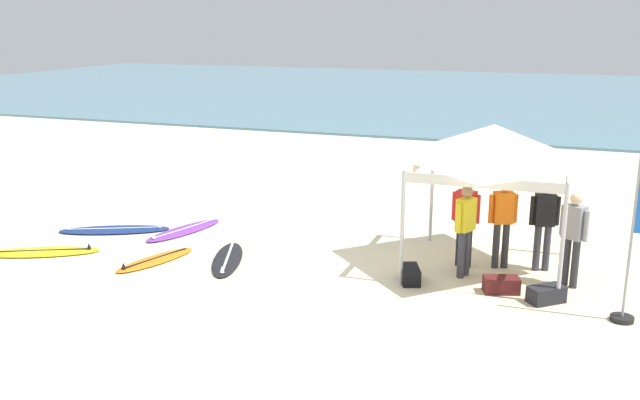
{
  "coord_description": "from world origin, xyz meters",
  "views": [
    {
      "loc": [
        4.35,
        -11.86,
        4.59
      ],
      "look_at": [
        -0.34,
        1.06,
        1.0
      ],
      "focal_mm": 39.06,
      "sensor_mm": 36.0,
      "label": 1
    }
  ],
  "objects_px": {
    "person_black": "(544,220)",
    "person_red": "(465,216)",
    "canopy_tent": "(493,144)",
    "surfboard_navy": "(115,230)",
    "gear_bag_near_tent": "(410,274)",
    "person_grey": "(573,233)",
    "gear_bag_by_pole": "(501,285)",
    "surfboard_yellow": "(41,252)",
    "surfboard_orange": "(155,260)",
    "person_yellow": "(465,225)",
    "person_orange": "(503,218)",
    "surfboard_black": "(228,259)",
    "gear_bag_on_sand": "(546,294)",
    "surfboard_purple": "(184,230)"
  },
  "relations": [
    {
      "from": "person_yellow",
      "to": "gear_bag_on_sand",
      "type": "height_order",
      "value": "person_yellow"
    },
    {
      "from": "person_red",
      "to": "gear_bag_on_sand",
      "type": "relative_size",
      "value": 2.85
    },
    {
      "from": "surfboard_navy",
      "to": "gear_bag_near_tent",
      "type": "distance_m",
      "value": 6.91
    },
    {
      "from": "surfboard_orange",
      "to": "person_yellow",
      "type": "distance_m",
      "value": 5.97
    },
    {
      "from": "person_grey",
      "to": "person_yellow",
      "type": "xyz_separation_m",
      "value": [
        -1.84,
        -0.15,
        0.0
      ]
    },
    {
      "from": "person_grey",
      "to": "gear_bag_by_pole",
      "type": "xyz_separation_m",
      "value": [
        -1.1,
        -0.72,
        -0.85
      ]
    },
    {
      "from": "person_orange",
      "to": "person_red",
      "type": "height_order",
      "value": "same"
    },
    {
      "from": "surfboard_black",
      "to": "person_orange",
      "type": "bearing_deg",
      "value": 15.97
    },
    {
      "from": "surfboard_black",
      "to": "person_red",
      "type": "bearing_deg",
      "value": 16.43
    },
    {
      "from": "canopy_tent",
      "to": "surfboard_yellow",
      "type": "distance_m",
      "value": 9.13
    },
    {
      "from": "surfboard_black",
      "to": "gear_bag_by_pole",
      "type": "height_order",
      "value": "gear_bag_by_pole"
    },
    {
      "from": "canopy_tent",
      "to": "person_orange",
      "type": "xyz_separation_m",
      "value": [
        0.24,
        0.14,
        -1.4
      ]
    },
    {
      "from": "gear_bag_on_sand",
      "to": "surfboard_yellow",
      "type": "bearing_deg",
      "value": -174.85
    },
    {
      "from": "canopy_tent",
      "to": "person_grey",
      "type": "height_order",
      "value": "canopy_tent"
    },
    {
      "from": "surfboard_navy",
      "to": "person_orange",
      "type": "distance_m",
      "value": 8.38
    },
    {
      "from": "canopy_tent",
      "to": "surfboard_purple",
      "type": "bearing_deg",
      "value": 179.27
    },
    {
      "from": "person_black",
      "to": "person_orange",
      "type": "relative_size",
      "value": 1.0
    },
    {
      "from": "canopy_tent",
      "to": "person_red",
      "type": "height_order",
      "value": "canopy_tent"
    },
    {
      "from": "surfboard_navy",
      "to": "gear_bag_near_tent",
      "type": "height_order",
      "value": "gear_bag_near_tent"
    },
    {
      "from": "person_black",
      "to": "gear_bag_near_tent",
      "type": "height_order",
      "value": "person_black"
    },
    {
      "from": "canopy_tent",
      "to": "surfboard_navy",
      "type": "xyz_separation_m",
      "value": [
        -8.07,
        -0.4,
        -2.35
      ]
    },
    {
      "from": "person_black",
      "to": "person_orange",
      "type": "height_order",
      "value": "same"
    },
    {
      "from": "canopy_tent",
      "to": "surfboard_purple",
      "type": "distance_m",
      "value": 7.01
    },
    {
      "from": "person_black",
      "to": "gear_bag_near_tent",
      "type": "bearing_deg",
      "value": -146.65
    },
    {
      "from": "canopy_tent",
      "to": "surfboard_navy",
      "type": "height_order",
      "value": "canopy_tent"
    },
    {
      "from": "surfboard_yellow",
      "to": "surfboard_orange",
      "type": "xyz_separation_m",
      "value": [
        2.44,
        0.37,
        0.0
      ]
    },
    {
      "from": "surfboard_black",
      "to": "gear_bag_on_sand",
      "type": "bearing_deg",
      "value": -0.18
    },
    {
      "from": "surfboard_navy",
      "to": "person_red",
      "type": "distance_m",
      "value": 7.71
    },
    {
      "from": "canopy_tent",
      "to": "person_orange",
      "type": "relative_size",
      "value": 1.63
    },
    {
      "from": "canopy_tent",
      "to": "surfboard_yellow",
      "type": "xyz_separation_m",
      "value": [
        -8.54,
        -2.2,
        -2.35
      ]
    },
    {
      "from": "surfboard_navy",
      "to": "person_black",
      "type": "relative_size",
      "value": 1.45
    },
    {
      "from": "surfboard_purple",
      "to": "gear_bag_on_sand",
      "type": "relative_size",
      "value": 3.64
    },
    {
      "from": "surfboard_black",
      "to": "person_black",
      "type": "relative_size",
      "value": 1.23
    },
    {
      "from": "surfboard_black",
      "to": "gear_bag_on_sand",
      "type": "xyz_separation_m",
      "value": [
        5.95,
        -0.02,
        0.1
      ]
    },
    {
      "from": "person_black",
      "to": "person_red",
      "type": "distance_m",
      "value": 1.43
    },
    {
      "from": "person_red",
      "to": "person_black",
      "type": "bearing_deg",
      "value": 10.6
    },
    {
      "from": "surfboard_yellow",
      "to": "surfboard_navy",
      "type": "bearing_deg",
      "value": 75.2
    },
    {
      "from": "canopy_tent",
      "to": "surfboard_black",
      "type": "height_order",
      "value": "canopy_tent"
    },
    {
      "from": "surfboard_yellow",
      "to": "person_yellow",
      "type": "distance_m",
      "value": 8.41
    },
    {
      "from": "canopy_tent",
      "to": "gear_bag_on_sand",
      "type": "xyz_separation_m",
      "value": [
        1.15,
        -1.32,
        -2.25
      ]
    },
    {
      "from": "surfboard_orange",
      "to": "gear_bag_on_sand",
      "type": "relative_size",
      "value": 3.13
    },
    {
      "from": "canopy_tent",
      "to": "gear_bag_near_tent",
      "type": "height_order",
      "value": "canopy_tent"
    },
    {
      "from": "surfboard_orange",
      "to": "gear_bag_by_pole",
      "type": "bearing_deg",
      "value": 6.01
    },
    {
      "from": "surfboard_yellow",
      "to": "surfboard_orange",
      "type": "height_order",
      "value": "same"
    },
    {
      "from": "person_black",
      "to": "person_red",
      "type": "relative_size",
      "value": 1.0
    },
    {
      "from": "surfboard_purple",
      "to": "surfboard_black",
      "type": "bearing_deg",
      "value": -37.63
    },
    {
      "from": "surfboard_black",
      "to": "surfboard_yellow",
      "type": "xyz_separation_m",
      "value": [
        -3.74,
        -0.89,
        -0.0
      ]
    },
    {
      "from": "surfboard_purple",
      "to": "gear_bag_near_tent",
      "type": "xyz_separation_m",
      "value": [
        5.4,
        -1.27,
        0.1
      ]
    },
    {
      "from": "person_grey",
      "to": "gear_bag_near_tent",
      "type": "xyz_separation_m",
      "value": [
        -2.69,
        -0.76,
        -0.85
      ]
    },
    {
      "from": "surfboard_orange",
      "to": "gear_bag_near_tent",
      "type": "bearing_deg",
      "value": 7.42
    }
  ]
}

